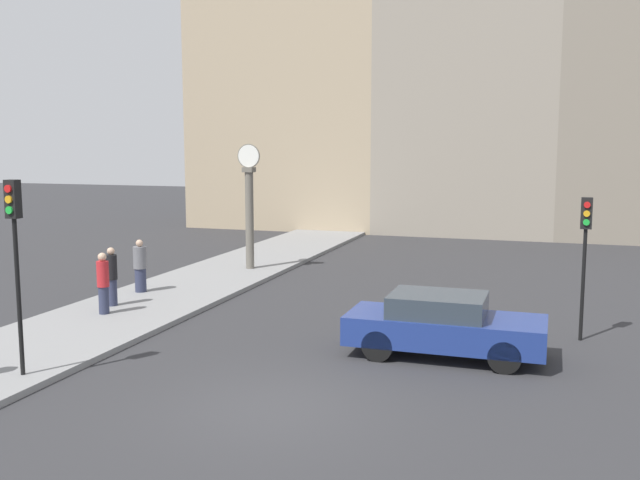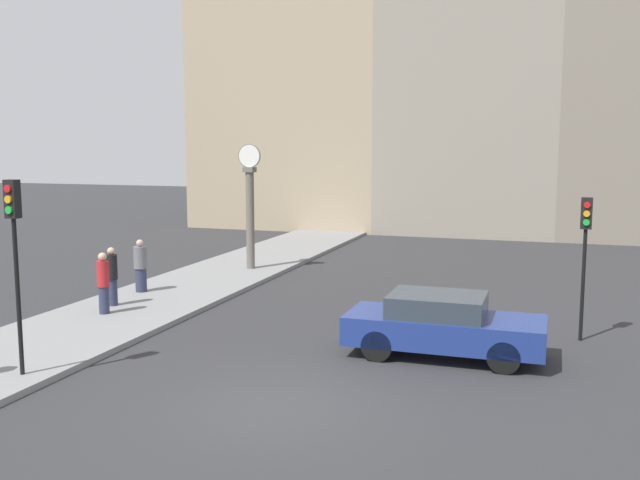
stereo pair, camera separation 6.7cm
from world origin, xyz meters
name	(u,v)px [view 1 (the left image)]	position (x,y,z in m)	size (l,w,h in m)	color
ground_plane	(272,408)	(0.00, 0.00, 0.00)	(120.00, 120.00, 0.00)	#2D2D30
sidewalk_corner	(220,275)	(-6.62, 11.35, 0.07)	(3.85, 26.69, 0.14)	gray
building_row	(449,88)	(-0.79, 27.20, 7.75)	(30.67, 5.00, 17.06)	tan
sedan_car	(443,325)	(2.50, 4.16, 0.74)	(4.41, 1.81, 1.44)	navy
traffic_light_near	(15,237)	(-5.35, -0.24, 2.97)	(0.26, 0.24, 3.95)	black
traffic_light_far	(585,238)	(5.51, 6.57, 2.53)	(0.26, 0.24, 3.52)	black
street_clock	(249,207)	(-6.00, 12.64, 2.45)	(0.88, 0.40, 4.64)	#666056
pedestrian_red_top	(103,283)	(-6.90, 4.76, 1.00)	(0.33, 0.33, 1.70)	#2D334C
pedestrian_grey_jacket	(140,266)	(-7.56, 7.63, 0.96)	(0.42, 0.42, 1.66)	#2D334C
pedestrian_black_jacket	(112,276)	(-7.26, 5.69, 1.00)	(0.32, 0.32, 1.70)	#2D334C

